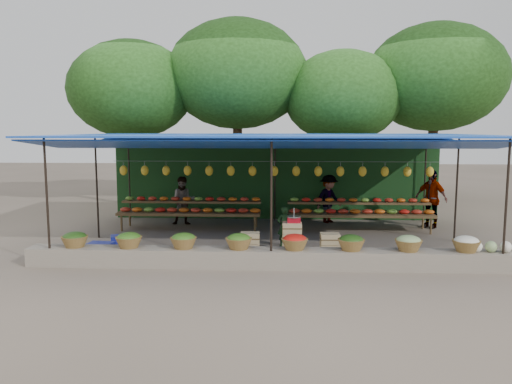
{
  "coord_description": "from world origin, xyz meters",
  "views": [
    {
      "loc": [
        0.2,
        -13.21,
        2.96
      ],
      "look_at": [
        -0.48,
        0.2,
        1.27
      ],
      "focal_mm": 35.0,
      "sensor_mm": 36.0,
      "label": 1
    }
  ],
  "objects_px": {
    "weighing_scale": "(294,219)",
    "blue_crate_front": "(101,250)",
    "vendor_seated": "(284,226)",
    "blue_crate_back": "(122,242)",
    "crate_counter": "(291,241)"
  },
  "relations": [
    {
      "from": "vendor_seated",
      "to": "blue_crate_back",
      "type": "height_order",
      "value": "vendor_seated"
    },
    {
      "from": "vendor_seated",
      "to": "blue_crate_back",
      "type": "xyz_separation_m",
      "value": [
        -4.03,
        -0.43,
        -0.35
      ]
    },
    {
      "from": "weighing_scale",
      "to": "blue_crate_front",
      "type": "distance_m",
      "value": 4.58
    },
    {
      "from": "blue_crate_front",
      "to": "blue_crate_back",
      "type": "bearing_deg",
      "value": 80.11
    },
    {
      "from": "weighing_scale",
      "to": "blue_crate_back",
      "type": "xyz_separation_m",
      "value": [
        -4.25,
        0.34,
        -0.69
      ]
    },
    {
      "from": "blue_crate_front",
      "to": "vendor_seated",
      "type": "bearing_deg",
      "value": 22.75
    },
    {
      "from": "blue_crate_front",
      "to": "blue_crate_back",
      "type": "relative_size",
      "value": 1.02
    },
    {
      "from": "blue_crate_back",
      "to": "blue_crate_front",
      "type": "bearing_deg",
      "value": -125.6
    },
    {
      "from": "weighing_scale",
      "to": "blue_crate_back",
      "type": "relative_size",
      "value": 0.62
    },
    {
      "from": "weighing_scale",
      "to": "vendor_seated",
      "type": "relative_size",
      "value": 0.34
    },
    {
      "from": "crate_counter",
      "to": "vendor_seated",
      "type": "distance_m",
      "value": 0.82
    },
    {
      "from": "crate_counter",
      "to": "blue_crate_front",
      "type": "bearing_deg",
      "value": -173.36
    },
    {
      "from": "weighing_scale",
      "to": "vendor_seated",
      "type": "distance_m",
      "value": 0.87
    },
    {
      "from": "vendor_seated",
      "to": "blue_crate_front",
      "type": "xyz_separation_m",
      "value": [
        -4.27,
        -1.29,
        -0.34
      ]
    },
    {
      "from": "crate_counter",
      "to": "blue_crate_front",
      "type": "distance_m",
      "value": 4.46
    }
  ]
}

